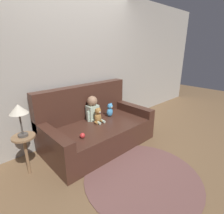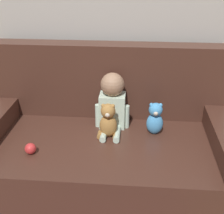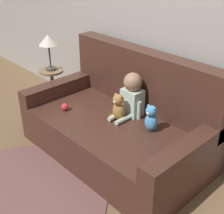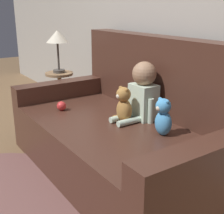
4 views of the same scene
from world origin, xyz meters
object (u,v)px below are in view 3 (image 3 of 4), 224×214
at_px(couch, 120,124).
at_px(plush_toy_side, 151,118).
at_px(toy_ball, 65,107).
at_px(side_table, 49,54).
at_px(teddy_bear_brown, 118,108).
at_px(person_baby, 132,96).

height_order(couch, plush_toy_side, couch).
xyz_separation_m(toy_ball, side_table, (-0.68, 0.30, 0.32)).
height_order(toy_ball, side_table, side_table).
xyz_separation_m(couch, plush_toy_side, (0.36, 0.03, 0.21)).
xyz_separation_m(couch, side_table, (-1.15, -0.01, 0.44)).
bearing_deg(plush_toy_side, toy_ball, -158.15).
relative_size(teddy_bear_brown, plush_toy_side, 1.05).
distance_m(couch, side_table, 1.23).
relative_size(teddy_bear_brown, side_table, 0.27).
relative_size(toy_ball, side_table, 0.08).
bearing_deg(person_baby, teddy_bear_brown, -95.86).
height_order(couch, teddy_bear_brown, couch).
bearing_deg(plush_toy_side, side_table, -178.62).
distance_m(teddy_bear_brown, side_table, 1.20).
xyz_separation_m(teddy_bear_brown, plush_toy_side, (0.34, 0.07, 0.00)).
bearing_deg(toy_ball, teddy_bear_brown, 27.87).
bearing_deg(plush_toy_side, teddy_bear_brown, -168.00).
relative_size(couch, plush_toy_side, 7.19).
bearing_deg(plush_toy_side, couch, -175.64).
bearing_deg(side_table, person_baby, 5.94).
distance_m(plush_toy_side, toy_ball, 0.90).
xyz_separation_m(person_baby, side_table, (-1.19, -0.12, 0.16)).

